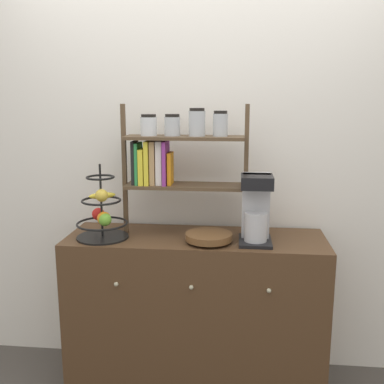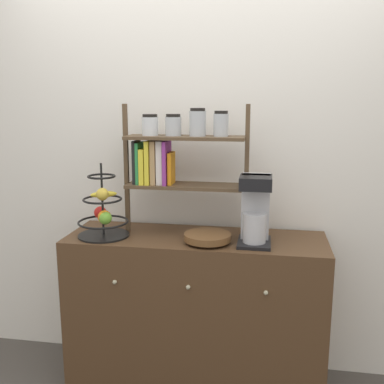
% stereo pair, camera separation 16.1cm
% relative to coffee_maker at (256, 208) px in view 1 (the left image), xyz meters
% --- Properties ---
extents(wall_back, '(7.00, 0.05, 2.60)m').
position_rel_coffee_maker_xyz_m(wall_back, '(-0.33, 0.33, 0.20)').
color(wall_back, silver).
rests_on(wall_back, ground_plane).
extents(sideboard, '(1.46, 0.49, 0.91)m').
position_rel_coffee_maker_xyz_m(sideboard, '(-0.33, 0.05, -0.64)').
color(sideboard, '#4C331E').
rests_on(sideboard, ground_plane).
extents(coffee_maker, '(0.18, 0.23, 0.37)m').
position_rel_coffee_maker_xyz_m(coffee_maker, '(0.00, 0.00, 0.00)').
color(coffee_maker, black).
rests_on(coffee_maker, sideboard).
extents(fruit_stand, '(0.29, 0.29, 0.42)m').
position_rel_coffee_maker_xyz_m(fruit_stand, '(-0.85, -0.02, -0.05)').
color(fruit_stand, black).
rests_on(fruit_stand, sideboard).
extents(wooden_bowl, '(0.25, 0.25, 0.05)m').
position_rel_coffee_maker_xyz_m(wooden_bowl, '(-0.25, -0.04, -0.16)').
color(wooden_bowl, brown).
rests_on(wooden_bowl, sideboard).
extents(shelf_hutch, '(0.71, 0.20, 0.74)m').
position_rel_coffee_maker_xyz_m(shelf_hutch, '(-0.47, 0.11, 0.28)').
color(shelf_hutch, brown).
rests_on(shelf_hutch, sideboard).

